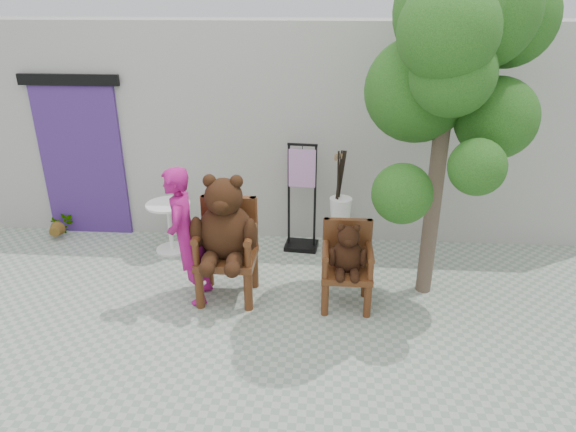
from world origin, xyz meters
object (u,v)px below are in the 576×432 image
object	(u,v)px
chair_big	(225,231)
person	(187,237)
cafe_table	(170,221)
stool_bucket	(340,210)
tree	(461,53)
display_stand	(302,210)
chair_small	(347,257)

from	to	relation	value
chair_big	person	xyz separation A→B (m)	(-0.42, -0.09, -0.04)
cafe_table	stool_bucket	xyz separation A→B (m)	(2.33, 0.09, 0.20)
person	tree	size ratio (longest dim) A/B	0.43
cafe_table	stool_bucket	bearing A→B (deg)	2.12
person	display_stand	size ratio (longest dim) A/B	1.06
chair_small	stool_bucket	size ratio (longest dim) A/B	0.70
cafe_table	display_stand	size ratio (longest dim) A/B	0.47
chair_small	tree	bearing A→B (deg)	18.77
chair_big	display_stand	world-z (taller)	chair_big
display_stand	tree	world-z (taller)	tree
cafe_table	stool_bucket	world-z (taller)	stool_bucket
person	chair_small	bearing A→B (deg)	88.75
chair_big	chair_small	xyz separation A→B (m)	(1.38, -0.06, -0.24)
cafe_table	chair_big	bearing A→B (deg)	-47.97
chair_small	stool_bucket	xyz separation A→B (m)	(-0.06, 1.26, 0.04)
person	cafe_table	distance (m)	1.39
chair_small	tree	size ratio (longest dim) A/B	0.27
chair_big	display_stand	distance (m)	1.57
cafe_table	stool_bucket	distance (m)	2.34
stool_bucket	cafe_table	bearing A→B (deg)	-177.88
chair_big	display_stand	size ratio (longest dim) A/B	1.00
person	cafe_table	bearing A→B (deg)	-156.27
cafe_table	display_stand	xyz separation A→B (m)	(1.80, 0.21, 0.14)
stool_bucket	chair_big	bearing A→B (deg)	-137.53
display_stand	tree	size ratio (longest dim) A/B	0.41
person	display_stand	distance (m)	1.88
chair_small	tree	distance (m)	2.42
chair_big	person	size ratio (longest dim) A/B	0.95
chair_small	display_stand	xyz separation A→B (m)	(-0.58, 1.39, -0.02)
cafe_table	chair_small	bearing A→B (deg)	-26.27
chair_small	tree	xyz separation A→B (m)	(1.04, 0.35, 2.16)
chair_small	cafe_table	bearing A→B (deg)	153.73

